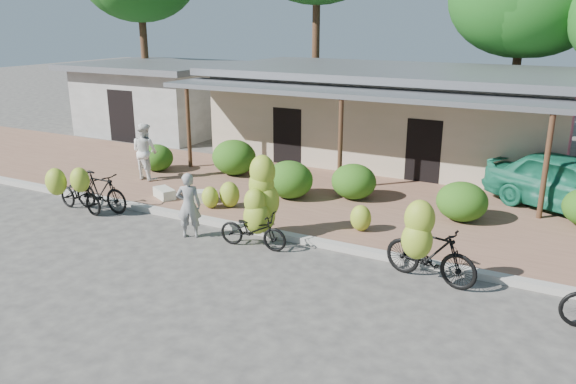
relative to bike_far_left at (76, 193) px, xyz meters
The scene contains 22 objects.
ground 5.70m from the bike_far_left, 10.87° to the right, with size 100.00×100.00×0.00m, color #3D3B38.
sidewalk 6.84m from the bike_far_left, 35.20° to the left, with size 60.00×6.00×0.12m, color #8F634D.
curb 5.67m from the bike_far_left, ahead, with size 60.00×0.25×0.15m, color #A8A399.
shop_main 11.39m from the bike_far_left, 60.53° to the left, with size 13.00×8.50×3.35m.
shop_grey 11.36m from the bike_far_left, 118.69° to the left, with size 7.00×6.00×3.15m.
hedge_0 4.14m from the bike_far_left, 99.76° to the left, with size 1.15×1.04×0.90m, color #1C5012.
hedge_1 5.25m from the bike_far_left, 68.98° to the left, with size 1.48×1.33×1.15m, color #1C5012.
hedge_2 5.84m from the bike_far_left, 37.16° to the left, with size 1.37×1.24×1.07m, color #1C5012.
hedge_3 7.64m from the bike_far_left, 34.32° to the left, with size 1.29×1.16×1.01m, color #1C5012.
hedge_4 10.18m from the bike_far_left, 22.46° to the left, with size 1.29×1.16×1.01m, color #1C5012.
bike_far_left is the anchor object (origin of this frame).
bike_left 0.58m from the bike_far_left, 31.29° to the left, with size 1.84×1.14×1.38m.
bike_center 5.50m from the bike_far_left, ahead, with size 1.70×1.22×2.07m.
bike_right 9.50m from the bike_far_left, ahead, with size 2.02×1.35×1.86m.
loose_banana_a 4.14m from the bike_far_left, 29.10° to the left, with size 0.57×0.49×0.72m, color #A1B42D.
loose_banana_b 3.62m from the bike_far_left, 28.04° to the left, with size 0.48×0.41×0.60m, color #A1B42D.
loose_banana_c 7.68m from the bike_far_left, 15.13° to the left, with size 0.52×0.44×0.65m, color #A1B42D.
sack_near 3.34m from the bike_far_left, 37.89° to the left, with size 0.85×0.40×0.30m, color beige.
sack_far 2.37m from the bike_far_left, 50.53° to the left, with size 0.75×0.38×0.28m, color beige.
vendor 3.82m from the bike_far_left, ahead, with size 0.58×0.38×1.60m, color gray.
bystander 3.18m from the bike_far_left, 95.86° to the left, with size 0.88×0.69×1.81m, color white.
teal_van 13.23m from the bike_far_left, 26.65° to the left, with size 1.82×4.52×1.54m, color #197354.
Camera 1 is at (6.26, -9.02, 5.06)m, focal length 35.00 mm.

